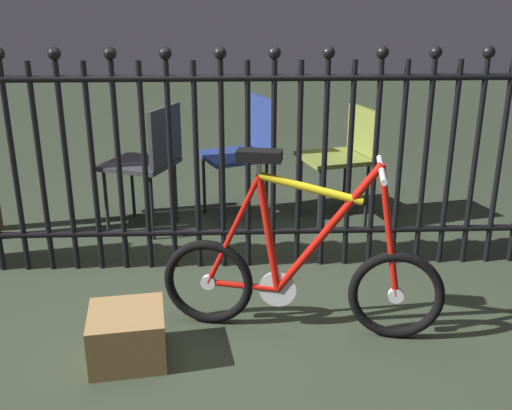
{
  "coord_description": "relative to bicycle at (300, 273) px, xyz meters",
  "views": [
    {
      "loc": [
        0.08,
        -2.52,
        1.51
      ],
      "look_at": [
        0.2,
        0.2,
        0.55
      ],
      "focal_mm": 41.03,
      "sensor_mm": 36.0,
      "label": 1
    }
  ],
  "objects": [
    {
      "name": "chair_olive",
      "position": [
        0.47,
        1.46,
        0.22
      ],
      "size": [
        0.54,
        0.54,
        0.82
      ],
      "color": "black",
      "rests_on": "ground"
    },
    {
      "name": "iron_fence",
      "position": [
        -0.47,
        0.74,
        0.38
      ],
      "size": [
        4.67,
        0.07,
        1.33
      ],
      "color": "black",
      "rests_on": "ground"
    },
    {
      "name": "chair_charcoal",
      "position": [
        -0.86,
        1.36,
        0.22
      ],
      "size": [
        0.56,
        0.56,
        0.86
      ],
      "color": "black",
      "rests_on": "ground"
    },
    {
      "name": "chair_navy",
      "position": [
        -0.22,
        1.6,
        0.23
      ],
      "size": [
        0.56,
        0.56,
        0.87
      ],
      "color": "black",
      "rests_on": "ground"
    },
    {
      "name": "bicycle",
      "position": [
        0.0,
        0.0,
        0.0
      ],
      "size": [
        1.31,
        0.41,
        0.88
      ],
      "color": "black",
      "rests_on": "ground"
    },
    {
      "name": "ground_plane",
      "position": [
        -0.39,
        0.06,
        -0.3
      ],
      "size": [
        20.0,
        20.0,
        0.0
      ],
      "primitive_type": "plane",
      "color": "#2C3425"
    },
    {
      "name": "display_crate",
      "position": [
        -0.78,
        -0.21,
        -0.19
      ],
      "size": [
        0.37,
        0.37,
        0.23
      ],
      "primitive_type": "cube",
      "rotation": [
        0.0,
        0.0,
        0.14
      ],
      "color": "olive",
      "rests_on": "ground"
    }
  ]
}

